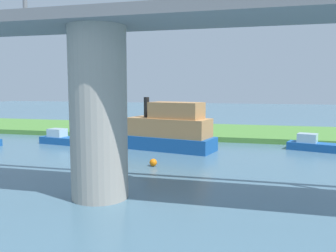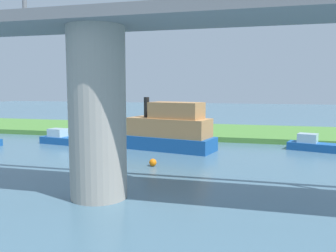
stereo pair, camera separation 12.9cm
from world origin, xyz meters
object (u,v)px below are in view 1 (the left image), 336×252
mooring_post (154,129)px  marker_buoy (153,162)px  bridge_pylon (99,114)px  pontoon_yellow (61,138)px  person_on_bank (203,127)px  houseboat_blue (167,130)px  motorboat_white (312,145)px

mooring_post → marker_buoy: size_ratio=1.97×
bridge_pylon → mooring_post: bridge_pylon is taller
pontoon_yellow → marker_buoy: pontoon_yellow is taller
person_on_bank → houseboat_blue: (1.96, 7.10, 0.43)m
pontoon_yellow → mooring_post: bearing=-145.0°
bridge_pylon → houseboat_blue: size_ratio=0.89×
mooring_post → motorboat_white: (-14.71, 3.07, -0.49)m
motorboat_white → pontoon_yellow: (22.20, 2.16, 0.00)m
houseboat_blue → motorboat_white: bearing=-167.7°
person_on_bank → marker_buoy: (1.28, 13.50, -0.95)m
mooring_post → houseboat_blue: size_ratio=0.11×
bridge_pylon → person_on_bank: (-1.80, -20.58, -2.83)m
houseboat_blue → marker_buoy: bearing=96.1°
bridge_pylon → pontoon_yellow: bearing=-52.9°
bridge_pylon → mooring_post: size_ratio=8.18×
mooring_post → pontoon_yellow: (7.49, 5.24, -0.49)m
person_on_bank → houseboat_blue: 7.38m
bridge_pylon → motorboat_white: (-11.69, -16.05, -3.53)m
mooring_post → marker_buoy: mooring_post is taller
pontoon_yellow → marker_buoy: bearing=148.3°
mooring_post → person_on_bank: bearing=-163.2°
bridge_pylon → marker_buoy: (-0.52, -7.08, -3.78)m
bridge_pylon → houseboat_blue: (0.16, -13.47, -2.40)m
mooring_post → motorboat_white: mooring_post is taller
person_on_bank → mooring_post: size_ratio=1.41×
bridge_pylon → houseboat_blue: bridge_pylon is taller
motorboat_white → bridge_pylon: bearing=53.9°
person_on_bank → pontoon_yellow: size_ratio=0.32×
pontoon_yellow → marker_buoy: (-11.03, 6.80, -0.25)m
marker_buoy → mooring_post: bearing=-73.6°
mooring_post → houseboat_blue: houseboat_blue is taller
marker_buoy → person_on_bank: bearing=-95.4°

